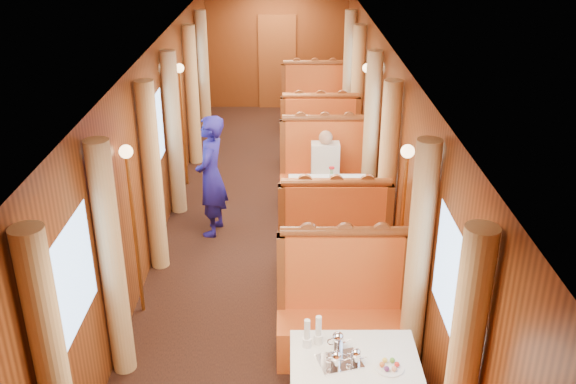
{
  "coord_description": "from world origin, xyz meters",
  "views": [
    {
      "loc": [
        0.19,
        -7.71,
        4.14
      ],
      "look_at": [
        0.21,
        -0.9,
        1.05
      ],
      "focal_mm": 40.0,
      "sensor_mm": 36.0,
      "label": 1
    }
  ],
  "objects_px": {
    "passenger": "(325,163)",
    "table_far": "(317,127)",
    "banquette_far_aft": "(314,108)",
    "teapot_back": "(338,343)",
    "rose_vase_far": "(315,97)",
    "steward": "(211,176)",
    "banquette_far_fwd": "(319,143)",
    "rose_vase_mid": "(332,172)",
    "tea_tray": "(339,361)",
    "table_mid": "(328,210)",
    "teapot_right": "(356,358)",
    "banquette_near_aft": "(343,317)",
    "fruit_plate": "(389,366)",
    "banquette_mid_fwd": "(333,244)",
    "banquette_mid_aft": "(324,177)",
    "teapot_left": "(336,361)"
  },
  "relations": [
    {
      "from": "banquette_mid_aft",
      "to": "banquette_far_aft",
      "type": "distance_m",
      "value": 3.5
    },
    {
      "from": "banquette_mid_aft",
      "to": "steward",
      "type": "relative_size",
      "value": 0.81
    },
    {
      "from": "rose_vase_far",
      "to": "steward",
      "type": "distance_m",
      "value": 3.72
    },
    {
      "from": "table_mid",
      "to": "passenger",
      "type": "distance_m",
      "value": 0.88
    },
    {
      "from": "teapot_right",
      "to": "fruit_plate",
      "type": "bearing_deg",
      "value": 8.09
    },
    {
      "from": "banquette_far_aft",
      "to": "teapot_right",
      "type": "xyz_separation_m",
      "value": [
        -0.0,
        -8.1,
        0.38
      ]
    },
    {
      "from": "banquette_near_aft",
      "to": "passenger",
      "type": "distance_m",
      "value": 3.3
    },
    {
      "from": "banquette_far_fwd",
      "to": "tea_tray",
      "type": "xyz_separation_m",
      "value": [
        -0.13,
        -6.05,
        0.33
      ]
    },
    {
      "from": "rose_vase_mid",
      "to": "rose_vase_far",
      "type": "distance_m",
      "value": 3.48
    },
    {
      "from": "banquette_far_fwd",
      "to": "teapot_back",
      "type": "distance_m",
      "value": 5.91
    },
    {
      "from": "banquette_near_aft",
      "to": "banquette_mid_fwd",
      "type": "bearing_deg",
      "value": 90.0
    },
    {
      "from": "banquette_mid_fwd",
      "to": "passenger",
      "type": "bearing_deg",
      "value": 90.0
    },
    {
      "from": "banquette_near_aft",
      "to": "banquette_mid_fwd",
      "type": "xyz_separation_m",
      "value": [
        0.0,
        1.47,
        0.0
      ]
    },
    {
      "from": "rose_vase_mid",
      "to": "passenger",
      "type": "bearing_deg",
      "value": 92.59
    },
    {
      "from": "rose_vase_mid",
      "to": "table_far",
      "type": "bearing_deg",
      "value": 90.58
    },
    {
      "from": "table_far",
      "to": "fruit_plate",
      "type": "height_order",
      "value": "fruit_plate"
    },
    {
      "from": "teapot_left",
      "to": "passenger",
      "type": "relative_size",
      "value": 0.19
    },
    {
      "from": "banquette_far_fwd",
      "to": "teapot_left",
      "type": "relative_size",
      "value": 9.04
    },
    {
      "from": "banquette_far_fwd",
      "to": "fruit_plate",
      "type": "distance_m",
      "value": 6.14
    },
    {
      "from": "banquette_mid_fwd",
      "to": "rose_vase_mid",
      "type": "distance_m",
      "value": 1.15
    },
    {
      "from": "banquette_mid_aft",
      "to": "tea_tray",
      "type": "relative_size",
      "value": 3.94
    },
    {
      "from": "rose_vase_mid",
      "to": "teapot_left",
      "type": "bearing_deg",
      "value": -93.12
    },
    {
      "from": "banquette_mid_fwd",
      "to": "passenger",
      "type": "distance_m",
      "value": 1.84
    },
    {
      "from": "rose_vase_mid",
      "to": "steward",
      "type": "xyz_separation_m",
      "value": [
        -1.59,
        0.08,
        -0.1
      ]
    },
    {
      "from": "teapot_right",
      "to": "rose_vase_far",
      "type": "distance_m",
      "value": 7.09
    },
    {
      "from": "banquette_far_fwd",
      "to": "rose_vase_mid",
      "type": "distance_m",
      "value": 2.52
    },
    {
      "from": "teapot_right",
      "to": "passenger",
      "type": "xyz_separation_m",
      "value": [
        0.0,
        4.38,
        -0.06
      ]
    },
    {
      "from": "table_mid",
      "to": "banquette_far_fwd",
      "type": "height_order",
      "value": "banquette_far_fwd"
    },
    {
      "from": "table_far",
      "to": "rose_vase_far",
      "type": "xyz_separation_m",
      "value": [
        -0.04,
        0.0,
        0.55
      ]
    },
    {
      "from": "banquette_far_fwd",
      "to": "tea_tray",
      "type": "distance_m",
      "value": 6.06
    },
    {
      "from": "banquette_far_aft",
      "to": "rose_vase_far",
      "type": "height_order",
      "value": "banquette_far_aft"
    },
    {
      "from": "banquette_near_aft",
      "to": "rose_vase_mid",
      "type": "height_order",
      "value": "banquette_near_aft"
    },
    {
      "from": "teapot_right",
      "to": "fruit_plate",
      "type": "relative_size",
      "value": 0.58
    },
    {
      "from": "passenger",
      "to": "table_far",
      "type": "bearing_deg",
      "value": 90.0
    },
    {
      "from": "banquette_near_aft",
      "to": "banquette_mid_aft",
      "type": "relative_size",
      "value": 1.0
    },
    {
      "from": "banquette_far_aft",
      "to": "teapot_back",
      "type": "relative_size",
      "value": 8.29
    },
    {
      "from": "rose_vase_far",
      "to": "fruit_plate",
      "type": "bearing_deg",
      "value": -87.59
    },
    {
      "from": "tea_tray",
      "to": "banquette_mid_aft",
      "type": "bearing_deg",
      "value": 88.37
    },
    {
      "from": "banquette_mid_fwd",
      "to": "banquette_far_fwd",
      "type": "xyz_separation_m",
      "value": [
        0.0,
        3.5,
        0.0
      ]
    },
    {
      "from": "banquette_far_fwd",
      "to": "rose_vase_far",
      "type": "height_order",
      "value": "banquette_far_fwd"
    },
    {
      "from": "rose_vase_far",
      "to": "steward",
      "type": "xyz_separation_m",
      "value": [
        -1.52,
        -3.4,
        -0.1
      ]
    },
    {
      "from": "teapot_right",
      "to": "steward",
      "type": "distance_m",
      "value": 4.0
    },
    {
      "from": "banquette_near_aft",
      "to": "steward",
      "type": "relative_size",
      "value": 0.81
    },
    {
      "from": "teapot_left",
      "to": "fruit_plate",
      "type": "height_order",
      "value": "teapot_left"
    },
    {
      "from": "rose_vase_far",
      "to": "passenger",
      "type": "xyz_separation_m",
      "value": [
        0.04,
        -2.71,
        -0.19
      ]
    },
    {
      "from": "banquette_mid_aft",
      "to": "banquette_far_aft",
      "type": "height_order",
      "value": "same"
    },
    {
      "from": "steward",
      "to": "passenger",
      "type": "bearing_deg",
      "value": 123.01
    },
    {
      "from": "banquette_mid_fwd",
      "to": "fruit_plate",
      "type": "relative_size",
      "value": 5.62
    },
    {
      "from": "table_mid",
      "to": "table_far",
      "type": "distance_m",
      "value": 3.5
    },
    {
      "from": "table_far",
      "to": "passenger",
      "type": "distance_m",
      "value": 2.73
    }
  ]
}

